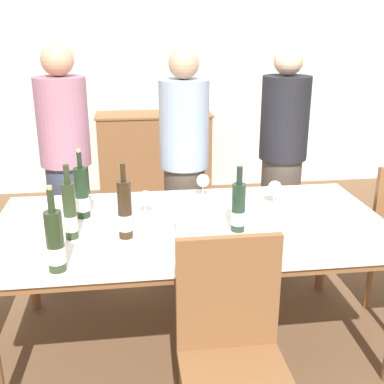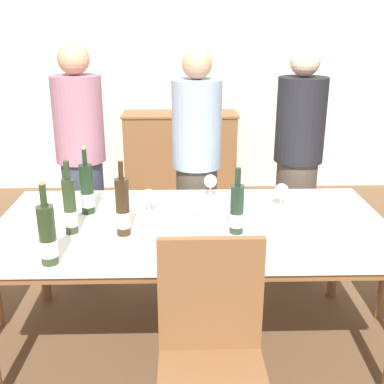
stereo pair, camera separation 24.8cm
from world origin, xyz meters
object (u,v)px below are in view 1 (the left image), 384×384
Objects in this scene: ice_bucket at (197,220)px; chair_near_front at (232,344)px; wine_glass_2 at (275,188)px; sideboard_cabinet at (155,155)px; wine_bottle_1 at (125,211)px; wine_glass_1 at (203,181)px; person_guest_left at (184,169)px; person_host at (67,169)px; wine_bottle_3 at (70,212)px; wine_bottle_4 at (55,243)px; wine_bottle_2 at (82,194)px; wine_glass_0 at (145,198)px; person_guest_right at (282,163)px; wine_bottle_0 at (238,208)px; dining_table at (192,234)px.

chair_near_front is at bearing -84.50° from ice_bucket.
sideboard_cabinet is at bearing 104.25° from wine_glass_2.
ice_bucket is at bearing -10.92° from wine_bottle_1.
wine_bottle_1 is 2.63× the size of wine_glass_1.
person_guest_left is (0.40, 0.91, -0.07)m from wine_bottle_1.
sideboard_cabinet is 3.31m from chair_near_front.
sideboard_cabinet is 1.86m from person_host.
wine_bottle_3 reaches higher than sideboard_cabinet.
wine_bottle_4 is at bearing -119.62° from person_guest_left.
ice_bucket is 0.35m from wine_bottle_1.
person_guest_left reaches higher than ice_bucket.
wine_bottle_2 is 1.10m from wine_glass_2.
wine_bottle_3 reaches higher than wine_glass_0.
wine_bottle_3 is 2.60× the size of wine_glass_1.
wine_bottle_2 reaches higher than wine_glass_2.
chair_near_front is at bearing -72.91° from wine_glass_0.
ice_bucket is at bearing -8.74° from wine_bottle_3.
wine_bottle_1 is at bearing -52.55° from wine_bottle_2.
ice_bucket is at bearing -32.54° from wine_bottle_2.
wine_glass_0 is at bearing -94.36° from sideboard_cabinet.
person_host is at bearing 179.81° from person_guest_right.
wine_bottle_2 is at bearing 178.99° from wine_glass_0.
ice_bucket reaches higher than sideboard_cabinet.
person_guest_left is at bearing 53.10° from wine_bottle_3.
wine_bottle_2 is (-0.52, -2.35, 0.42)m from sideboard_cabinet.
person_host is 1.02× the size of person_guest_left.
wine_bottle_4 is 0.84m from chair_near_front.
wine_bottle_2 is at bearing -102.50° from sideboard_cabinet.
wine_bottle_2 reaches higher than wine_glass_1.
wine_glass_1 is at bearing 33.70° from wine_glass_0.
person_guest_left is (-0.47, 0.54, -0.03)m from wine_glass_2.
person_host is (-0.16, 0.65, -0.04)m from wine_bottle_2.
wine_bottle_2 reaches higher than wine_glass_0.
wine_glass_0 is 0.14× the size of chair_near_front.
chair_near_front is (0.06, -0.59, -0.28)m from ice_bucket.
wine_bottle_0 reaches higher than ice_bucket.
dining_table is at bearing 8.77° from wine_bottle_3.
wine_bottle_0 reaches higher than wine_glass_1.
person_host is at bearing 125.63° from ice_bucket.
dining_table is 0.46m from wine_glass_1.
sideboard_cabinet is 8.05× the size of wine_glass_1.
wine_bottle_3 reaches higher than wine_glass_2.
person_guest_left is at bearing 86.94° from ice_bucket.
person_guest_left reaches higher than dining_table.
person_host is 1.01× the size of person_guest_right.
person_guest_right is at bearing -64.56° from sideboard_cabinet.
ice_bucket reaches higher than dining_table.
person_host reaches higher than wine_glass_1.
person_guest_right is (0.63, 0.42, -0.02)m from wine_glass_1.
wine_bottle_2 reaches higher than wine_bottle_3.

